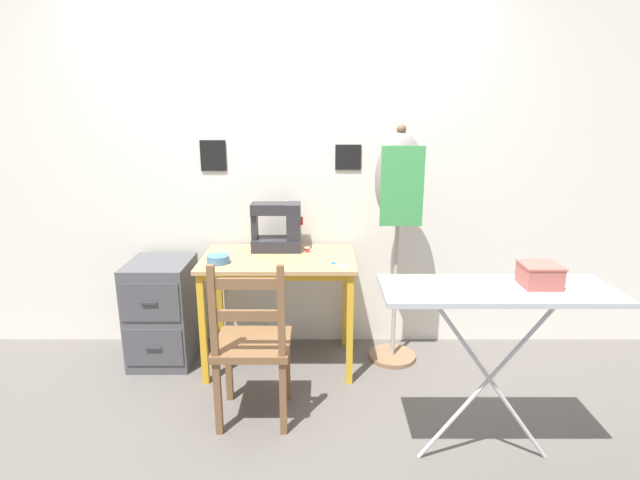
{
  "coord_description": "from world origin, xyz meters",
  "views": [
    {
      "loc": [
        0.27,
        -2.76,
        1.67
      ],
      "look_at": [
        0.26,
        0.27,
        0.87
      ],
      "focal_mm": 28.0,
      "sensor_mm": 36.0,
      "label": 1
    }
  ],
  "objects_px": {
    "fabric_bowl": "(219,259)",
    "dress_form": "(400,194)",
    "filing_cabinet": "(164,311)",
    "scissors": "(338,264)",
    "sewing_machine": "(281,228)",
    "ironing_board": "(499,298)",
    "storage_box": "(541,275)",
    "thread_spool_near_machine": "(308,250)",
    "wooden_chair": "(253,345)"
  },
  "relations": [
    {
      "from": "sewing_machine",
      "to": "dress_form",
      "type": "bearing_deg",
      "value": -8.27
    },
    {
      "from": "storage_box",
      "to": "fabric_bowl",
      "type": "bearing_deg",
      "value": 153.73
    },
    {
      "from": "thread_spool_near_machine",
      "to": "wooden_chair",
      "type": "height_order",
      "value": "wooden_chair"
    },
    {
      "from": "scissors",
      "to": "wooden_chair",
      "type": "distance_m",
      "value": 0.73
    },
    {
      "from": "scissors",
      "to": "wooden_chair",
      "type": "height_order",
      "value": "wooden_chair"
    },
    {
      "from": "sewing_machine",
      "to": "filing_cabinet",
      "type": "xyz_separation_m",
      "value": [
        -0.79,
        -0.11,
        -0.55
      ]
    },
    {
      "from": "dress_form",
      "to": "wooden_chair",
      "type": "bearing_deg",
      "value": -141.54
    },
    {
      "from": "scissors",
      "to": "filing_cabinet",
      "type": "relative_size",
      "value": 0.16
    },
    {
      "from": "thread_spool_near_machine",
      "to": "wooden_chair",
      "type": "bearing_deg",
      "value": -110.89
    },
    {
      "from": "thread_spool_near_machine",
      "to": "filing_cabinet",
      "type": "distance_m",
      "value": 1.06
    },
    {
      "from": "scissors",
      "to": "sewing_machine",
      "type": "bearing_deg",
      "value": 139.0
    },
    {
      "from": "storage_box",
      "to": "ironing_board",
      "type": "bearing_deg",
      "value": -173.06
    },
    {
      "from": "sewing_machine",
      "to": "thread_spool_near_machine",
      "type": "xyz_separation_m",
      "value": [
        0.18,
        -0.07,
        -0.13
      ]
    },
    {
      "from": "scissors",
      "to": "filing_cabinet",
      "type": "xyz_separation_m",
      "value": [
        -1.16,
        0.21,
        -0.4
      ]
    },
    {
      "from": "dress_form",
      "to": "ironing_board",
      "type": "height_order",
      "value": "dress_form"
    },
    {
      "from": "fabric_bowl",
      "to": "dress_form",
      "type": "xyz_separation_m",
      "value": [
        1.12,
        0.18,
        0.37
      ]
    },
    {
      "from": "wooden_chair",
      "to": "dress_form",
      "type": "relative_size",
      "value": 0.59
    },
    {
      "from": "scissors",
      "to": "filing_cabinet",
      "type": "bearing_deg",
      "value": 169.64
    },
    {
      "from": "wooden_chair",
      "to": "ironing_board",
      "type": "distance_m",
      "value": 1.27
    },
    {
      "from": "wooden_chair",
      "to": "dress_form",
      "type": "bearing_deg",
      "value": 38.46
    },
    {
      "from": "ironing_board",
      "to": "wooden_chair",
      "type": "bearing_deg",
      "value": 164.54
    },
    {
      "from": "thread_spool_near_machine",
      "to": "dress_form",
      "type": "xyz_separation_m",
      "value": [
        0.58,
        -0.05,
        0.38
      ]
    },
    {
      "from": "scissors",
      "to": "fabric_bowl",
      "type": "bearing_deg",
      "value": 177.96
    },
    {
      "from": "storage_box",
      "to": "wooden_chair",
      "type": "bearing_deg",
      "value": 167.57
    },
    {
      "from": "sewing_machine",
      "to": "wooden_chair",
      "type": "height_order",
      "value": "sewing_machine"
    },
    {
      "from": "thread_spool_near_machine",
      "to": "dress_form",
      "type": "height_order",
      "value": "dress_form"
    },
    {
      "from": "sewing_machine",
      "to": "dress_form",
      "type": "xyz_separation_m",
      "value": [
        0.77,
        -0.11,
        0.25
      ]
    },
    {
      "from": "sewing_machine",
      "to": "storage_box",
      "type": "height_order",
      "value": "sewing_machine"
    },
    {
      "from": "wooden_chair",
      "to": "ironing_board",
      "type": "bearing_deg",
      "value": -15.46
    },
    {
      "from": "filing_cabinet",
      "to": "dress_form",
      "type": "distance_m",
      "value": 1.75
    },
    {
      "from": "filing_cabinet",
      "to": "dress_form",
      "type": "height_order",
      "value": "dress_form"
    },
    {
      "from": "sewing_machine",
      "to": "scissors",
      "type": "bearing_deg",
      "value": -41.0
    },
    {
      "from": "thread_spool_near_machine",
      "to": "fabric_bowl",
      "type": "bearing_deg",
      "value": -157.05
    },
    {
      "from": "fabric_bowl",
      "to": "filing_cabinet",
      "type": "relative_size",
      "value": 0.2
    },
    {
      "from": "dress_form",
      "to": "storage_box",
      "type": "xyz_separation_m",
      "value": [
        0.49,
        -0.98,
        -0.2
      ]
    },
    {
      "from": "scissors",
      "to": "dress_form",
      "type": "relative_size",
      "value": 0.07
    },
    {
      "from": "wooden_chair",
      "to": "filing_cabinet",
      "type": "height_order",
      "value": "wooden_chair"
    },
    {
      "from": "fabric_bowl",
      "to": "ironing_board",
      "type": "bearing_deg",
      "value": -29.93
    },
    {
      "from": "wooden_chair",
      "to": "filing_cabinet",
      "type": "bearing_deg",
      "value": 135.42
    },
    {
      "from": "sewing_machine",
      "to": "scissors",
      "type": "relative_size",
      "value": 3.09
    },
    {
      "from": "sewing_machine",
      "to": "filing_cabinet",
      "type": "height_order",
      "value": "sewing_machine"
    },
    {
      "from": "wooden_chair",
      "to": "fabric_bowl",
      "type": "bearing_deg",
      "value": 117.8
    },
    {
      "from": "fabric_bowl",
      "to": "sewing_machine",
      "type": "bearing_deg",
      "value": 39.58
    },
    {
      "from": "dress_form",
      "to": "storage_box",
      "type": "distance_m",
      "value": 1.12
    },
    {
      "from": "wooden_chair",
      "to": "dress_form",
      "type": "distance_m",
      "value": 1.3
    },
    {
      "from": "thread_spool_near_machine",
      "to": "wooden_chair",
      "type": "xyz_separation_m",
      "value": [
        -0.28,
        -0.73,
        -0.32
      ]
    },
    {
      "from": "fabric_bowl",
      "to": "filing_cabinet",
      "type": "bearing_deg",
      "value": 156.73
    },
    {
      "from": "fabric_bowl",
      "to": "wooden_chair",
      "type": "distance_m",
      "value": 0.65
    },
    {
      "from": "fabric_bowl",
      "to": "ironing_board",
      "type": "distance_m",
      "value": 1.65
    },
    {
      "from": "sewing_machine",
      "to": "storage_box",
      "type": "bearing_deg",
      "value": -40.95
    }
  ]
}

